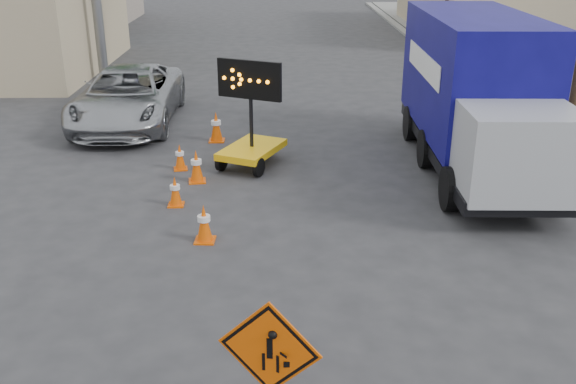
{
  "coord_description": "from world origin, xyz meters",
  "views": [
    {
      "loc": [
        0.16,
        -6.5,
        5.26
      ],
      "look_at": [
        0.31,
        3.19,
        1.3
      ],
      "focal_mm": 40.0,
      "sensor_mm": 36.0,
      "label": 1
    }
  ],
  "objects_px": {
    "construction_sign": "(270,360)",
    "arrow_board": "(252,142)",
    "pickup_truck": "(128,97)",
    "box_truck": "(476,102)"
  },
  "relations": [
    {
      "from": "construction_sign",
      "to": "arrow_board",
      "type": "distance_m",
      "value": 8.75
    },
    {
      "from": "pickup_truck",
      "to": "box_truck",
      "type": "relative_size",
      "value": 0.78
    },
    {
      "from": "construction_sign",
      "to": "box_truck",
      "type": "height_order",
      "value": "box_truck"
    },
    {
      "from": "box_truck",
      "to": "construction_sign",
      "type": "bearing_deg",
      "value": -117.34
    },
    {
      "from": "pickup_truck",
      "to": "box_truck",
      "type": "distance_m",
      "value": 9.77
    },
    {
      "from": "arrow_board",
      "to": "pickup_truck",
      "type": "relative_size",
      "value": 0.44
    },
    {
      "from": "construction_sign",
      "to": "arrow_board",
      "type": "relative_size",
      "value": 0.62
    },
    {
      "from": "box_truck",
      "to": "pickup_truck",
      "type": "bearing_deg",
      "value": 157.59
    },
    {
      "from": "construction_sign",
      "to": "pickup_truck",
      "type": "distance_m",
      "value": 13.14
    },
    {
      "from": "construction_sign",
      "to": "arrow_board",
      "type": "xyz_separation_m",
      "value": [
        -0.53,
        8.73,
        -0.26
      ]
    }
  ]
}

